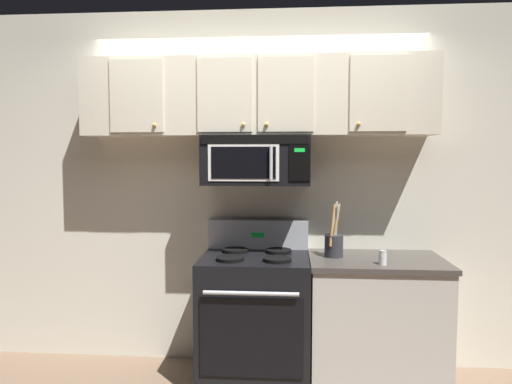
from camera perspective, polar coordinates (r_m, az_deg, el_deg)
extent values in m
cube|color=silver|center=(3.59, 0.37, 0.36)|extent=(5.20, 0.10, 2.70)
cube|color=black|center=(3.41, -0.09, -15.33)|extent=(0.76, 0.64, 0.90)
cube|color=black|center=(3.11, -0.59, -17.52)|extent=(0.67, 0.01, 0.52)
cylinder|color=#B7BABF|center=(2.99, -0.64, -12.38)|extent=(0.61, 0.03, 0.03)
cube|color=#B7BABF|center=(3.55, 0.27, -5.22)|extent=(0.76, 0.07, 0.22)
cube|color=#19D83F|center=(3.51, 0.23, -5.32)|extent=(0.10, 0.00, 0.04)
cylinder|color=black|center=(3.17, -3.21, -8.20)|extent=(0.19, 0.19, 0.02)
cylinder|color=black|center=(3.14, 2.64, -8.30)|extent=(0.19, 0.19, 0.02)
cylinder|color=black|center=(3.44, -2.59, -7.19)|extent=(0.19, 0.19, 0.02)
cylinder|color=black|center=(3.42, 2.79, -7.27)|extent=(0.19, 0.19, 0.02)
cube|color=black|center=(3.34, 0.07, 3.92)|extent=(0.76, 0.39, 0.35)
cube|color=black|center=(3.14, -0.20, 6.45)|extent=(0.73, 0.01, 0.06)
cube|color=white|center=(3.15, -1.56, 3.62)|extent=(0.49, 0.01, 0.25)
cube|color=black|center=(3.15, -1.57, 3.62)|extent=(0.44, 0.01, 0.22)
cube|color=black|center=(3.13, 5.38, 3.60)|extent=(0.14, 0.01, 0.25)
cube|color=#19D83F|center=(3.13, 5.39, 5.16)|extent=(0.07, 0.00, 0.03)
cylinder|color=#B7BABF|center=(3.11, 1.86, 3.62)|extent=(0.02, 0.02, 0.23)
cube|color=beige|center=(3.40, 0.11, 11.54)|extent=(2.50, 0.33, 0.55)
cube|color=beige|center=(3.39, -14.52, 11.41)|extent=(0.38, 0.01, 0.51)
sphere|color=tan|center=(3.32, -12.39, 8.05)|extent=(0.03, 0.03, 0.03)
cube|color=beige|center=(3.25, -3.89, 11.86)|extent=(0.38, 0.01, 0.51)
sphere|color=tan|center=(3.20, -1.58, 8.30)|extent=(0.03, 0.03, 0.03)
cube|color=beige|center=(3.22, 3.69, 11.94)|extent=(0.38, 0.01, 0.51)
sphere|color=tan|center=(3.19, 1.31, 8.31)|extent=(0.03, 0.03, 0.03)
cube|color=beige|center=(3.27, 14.86, 11.68)|extent=(0.38, 0.01, 0.51)
sphere|color=tan|center=(3.21, 12.53, 8.18)|extent=(0.03, 0.03, 0.03)
cube|color=#BCB7AD|center=(3.47, 14.42, -15.45)|extent=(0.90, 0.62, 0.86)
cube|color=#423D38|center=(3.35, 14.57, -8.17)|extent=(0.93, 0.65, 0.03)
cylinder|color=#2D2D33|center=(3.31, 9.56, -6.55)|extent=(0.13, 0.13, 0.15)
cylinder|color=#BCBCC1|center=(3.28, 9.55, -3.81)|extent=(0.05, 0.02, 0.31)
cylinder|color=tan|center=(3.28, 9.82, -3.93)|extent=(0.07, 0.04, 0.30)
cylinder|color=silver|center=(3.29, 9.88, -4.01)|extent=(0.02, 0.06, 0.28)
cylinder|color=#A87A47|center=(3.25, 9.39, -4.04)|extent=(0.05, 0.08, 0.29)
cylinder|color=olive|center=(3.30, 9.73, -4.25)|extent=(0.05, 0.05, 0.26)
cylinder|color=white|center=(3.15, 15.34, -7.93)|extent=(0.05, 0.05, 0.08)
cylinder|color=#B7BABF|center=(3.14, 15.36, -7.11)|extent=(0.05, 0.05, 0.02)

